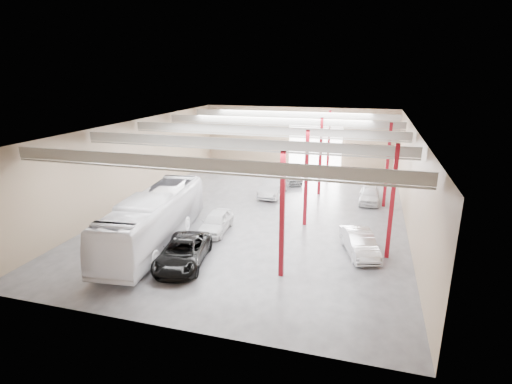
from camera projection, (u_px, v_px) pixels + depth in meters
The scene contains 8 objects.
depot_shell at pixel (266, 150), 31.35m from camera, with size 22.12×32.12×7.06m.
coach_bus at pixel (154, 219), 25.88m from camera, with size 2.86×12.21×3.40m, color white.
black_sedan at pixel (183, 252), 23.26m from camera, with size 2.50×5.42×1.51m, color black.
car_row_a at pixel (216, 222), 28.05m from camera, with size 1.71×4.25×1.45m, color silver.
car_row_b at pixel (274, 187), 36.32m from camera, with size 1.73×4.97×1.64m, color silver.
car_row_c at pixel (292, 175), 40.96m from camera, with size 1.99×4.89×1.42m, color slate.
car_right_near at pixel (360, 243), 24.61m from camera, with size 1.53×4.40×1.45m, color silver.
car_right_far at pixel (369, 194), 34.38m from camera, with size 1.66×4.12×1.40m, color silver.
Camera 1 is at (7.95, -29.49, 10.87)m, focal length 28.00 mm.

